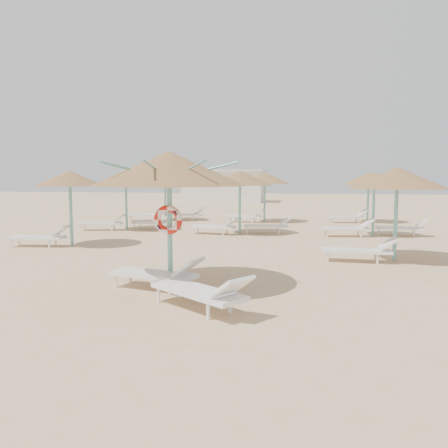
# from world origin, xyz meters

# --- Properties ---
(ground) EXTENTS (120.00, 120.00, 0.00)m
(ground) POSITION_xyz_m (0.00, 0.00, 0.00)
(ground) COLOR tan
(ground) RESTS_ON ground
(main_palapa) EXTENTS (3.31, 3.31, 2.96)m
(main_palapa) POSITION_xyz_m (-0.39, 0.06, 2.58)
(main_palapa) COLOR #67B3AF
(main_palapa) RESTS_ON ground
(lounger_main_a) EXTENTS (2.15, 1.08, 0.75)m
(lounger_main_a) POSITION_xyz_m (-0.56, -0.19, 0.36)
(lounger_main_a) COLOR white
(lounger_main_a) RESTS_ON ground
(lounger_main_b) EXTENTS (2.13, 1.75, 0.78)m
(lounger_main_b) POSITION_xyz_m (0.71, -1.48, 0.37)
(lounger_main_b) COLOR white
(lounger_main_b) RESTS_ON ground
(palapa_field) EXTENTS (18.83, 14.01, 2.71)m
(palapa_field) POSITION_xyz_m (0.90, 9.83, 2.30)
(palapa_field) COLOR #67B3AF
(palapa_field) RESTS_ON ground
(service_hut) EXTENTS (8.40, 4.40, 3.25)m
(service_hut) POSITION_xyz_m (-6.00, 35.00, 1.64)
(service_hut) COLOR silver
(service_hut) RESTS_ON ground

